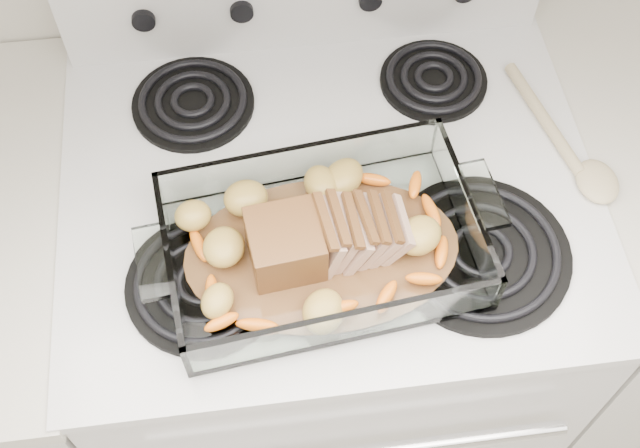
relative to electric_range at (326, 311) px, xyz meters
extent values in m
cube|color=silver|center=(0.00, 0.00, -0.02)|extent=(0.76, 0.65, 0.92)
cube|color=silver|center=(0.00, 0.00, 0.44)|extent=(0.78, 0.67, 0.02)
cylinder|color=black|center=(-0.19, -0.16, 0.46)|extent=(0.21, 0.21, 0.01)
cylinder|color=black|center=(0.19, -0.16, 0.46)|extent=(0.25, 0.25, 0.01)
cylinder|color=black|center=(-0.19, 0.16, 0.46)|extent=(0.19, 0.19, 0.01)
cylinder|color=black|center=(0.19, 0.16, 0.46)|extent=(0.17, 0.17, 0.01)
cylinder|color=black|center=(-0.25, 0.26, 0.54)|extent=(0.04, 0.02, 0.04)
cylinder|color=black|center=(-0.10, 0.26, 0.54)|extent=(0.04, 0.02, 0.04)
cube|color=white|center=(-0.03, -0.14, 0.47)|extent=(0.41, 0.27, 0.01)
cube|color=white|center=(-0.03, -0.27, 0.51)|extent=(0.41, 0.01, 0.07)
cube|color=white|center=(-0.03, -0.01, 0.51)|extent=(0.41, 0.01, 0.07)
cube|color=white|center=(-0.23, -0.14, 0.51)|extent=(0.01, 0.27, 0.07)
cube|color=white|center=(0.17, -0.14, 0.51)|extent=(0.01, 0.27, 0.07)
cylinder|color=brown|center=(-0.03, -0.14, 0.47)|extent=(0.24, 0.24, 0.00)
cube|color=brown|center=(-0.08, -0.14, 0.51)|extent=(0.09, 0.09, 0.08)
cube|color=tan|center=(-0.02, -0.14, 0.51)|extent=(0.03, 0.09, 0.07)
cube|color=tan|center=(0.00, -0.14, 0.50)|extent=(0.04, 0.09, 0.07)
cube|color=tan|center=(0.01, -0.14, 0.50)|extent=(0.04, 0.09, 0.07)
cube|color=tan|center=(0.03, -0.14, 0.50)|extent=(0.04, 0.08, 0.06)
cube|color=tan|center=(0.05, -0.14, 0.50)|extent=(0.04, 0.08, 0.06)
cube|color=tan|center=(0.07, -0.14, 0.50)|extent=(0.05, 0.08, 0.05)
ellipsoid|color=orange|center=(-0.16, -0.21, 0.48)|extent=(0.05, 0.02, 0.02)
ellipsoid|color=orange|center=(0.08, -0.21, 0.48)|extent=(0.05, 0.02, 0.02)
ellipsoid|color=orange|center=(0.11, -0.12, 0.48)|extent=(0.05, 0.02, 0.02)
ellipsoid|color=orange|center=(-0.17, -0.10, 0.48)|extent=(0.05, 0.02, 0.02)
ellipsoid|color=#A87E32|center=(-0.17, -0.07, 0.49)|extent=(0.06, 0.05, 0.04)
ellipsoid|color=#A87E32|center=(-0.01, -0.06, 0.49)|extent=(0.06, 0.05, 0.04)
ellipsoid|color=#A87E32|center=(0.09, -0.16, 0.49)|extent=(0.06, 0.05, 0.04)
cylinder|color=tan|center=(0.34, 0.06, 0.46)|extent=(0.07, 0.22, 0.02)
ellipsoid|color=tan|center=(0.38, -0.07, 0.46)|extent=(0.06, 0.08, 0.02)
camera|label=1|loc=(-0.10, -0.68, 1.41)|focal=45.00mm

